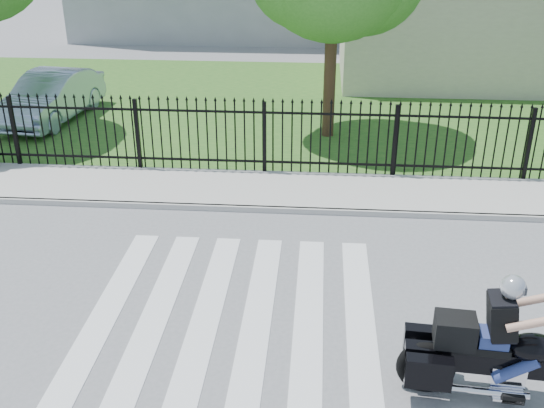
{
  "coord_description": "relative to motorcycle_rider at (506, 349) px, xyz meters",
  "views": [
    {
      "loc": [
        1.27,
        -7.95,
        5.83
      ],
      "look_at": [
        0.47,
        2.28,
        1.0
      ],
      "focal_mm": 42.0,
      "sensor_mm": 36.0,
      "label": 1
    }
  ],
  "objects": [
    {
      "name": "iron_fence",
      "position": [
        -3.71,
        7.28,
        0.14
      ],
      "size": [
        26.0,
        0.04,
        1.8
      ],
      "color": "black",
      "rests_on": "ground"
    },
    {
      "name": "grass_strip",
      "position": [
        -3.71,
        13.28,
        -0.76
      ],
      "size": [
        40.0,
        12.0,
        0.02
      ],
      "primitive_type": "cube",
      "color": "#28581E",
      "rests_on": "ground"
    },
    {
      "name": "ground",
      "position": [
        -3.71,
        1.28,
        -0.77
      ],
      "size": [
        120.0,
        120.0,
        0.0
      ],
      "primitive_type": "plane",
      "color": "slate",
      "rests_on": "ground"
    },
    {
      "name": "sidewalk",
      "position": [
        -3.71,
        6.28,
        -0.71
      ],
      "size": [
        40.0,
        2.0,
        0.12
      ],
      "primitive_type": "cube",
      "color": "#ADAAA3",
      "rests_on": "ground"
    },
    {
      "name": "crosswalk",
      "position": [
        -3.71,
        1.28,
        -0.76
      ],
      "size": [
        5.0,
        5.5,
        0.01
      ],
      "primitive_type": null,
      "color": "silver",
      "rests_on": "ground"
    },
    {
      "name": "motorcycle_rider",
      "position": [
        0.0,
        0.0,
        0.0
      ],
      "size": [
        2.83,
        1.0,
        1.87
      ],
      "rotation": [
        0.0,
        0.0,
        -0.08
      ],
      "color": "black",
      "rests_on": "ground"
    },
    {
      "name": "building_low",
      "position": [
        3.29,
        17.28,
        0.98
      ],
      "size": [
        10.0,
        6.0,
        3.5
      ],
      "primitive_type": "cube",
      "color": "beige",
      "rests_on": "ground"
    },
    {
      "name": "curb",
      "position": [
        -3.71,
        5.28,
        -0.71
      ],
      "size": [
        40.0,
        0.12,
        0.12
      ],
      "primitive_type": "cube",
      "color": "#ADAAA3",
      "rests_on": "ground"
    },
    {
      "name": "parked_car",
      "position": [
        -10.36,
        11.05,
        -0.04
      ],
      "size": [
        1.95,
        4.41,
        1.41
      ],
      "primitive_type": "imported",
      "rotation": [
        0.0,
        0.0,
        -0.11
      ],
      "color": "#A3B3CD",
      "rests_on": "grass_strip"
    }
  ]
}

